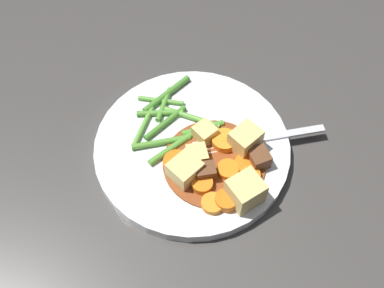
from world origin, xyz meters
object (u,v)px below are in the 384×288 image
carrot_slice_1 (176,163)px  carrot_slice_5 (228,170)px  potato_chunk_3 (204,132)px  potato_chunk_4 (245,140)px  carrot_slice_0 (212,203)px  meat_chunk_1 (259,158)px  carrot_slice_4 (224,141)px  carrot_slice_6 (250,176)px  carrot_slice_2 (226,200)px  potato_chunk_2 (197,156)px  potato_chunk_1 (185,170)px  fork (255,139)px  carrot_slice_3 (246,164)px  potato_chunk_0 (245,191)px  carrot_slice_7 (202,184)px  meat_chunk_0 (205,172)px  dinner_plate (192,148)px

carrot_slice_1 → carrot_slice_5: bearing=50.4°
potato_chunk_3 → potato_chunk_4: size_ratio=0.71×
carrot_slice_5 → carrot_slice_0: bearing=-55.5°
meat_chunk_1 → carrot_slice_5: bearing=-101.9°
carrot_slice_1 → meat_chunk_1: size_ratio=1.28×
carrot_slice_4 → carrot_slice_6: size_ratio=1.33×
carrot_slice_1 → carrot_slice_2: bearing=17.7°
carrot_slice_1 → carrot_slice_4: size_ratio=1.02×
carrot_slice_1 → carrot_slice_5: carrot_slice_1 is taller
potato_chunk_2 → potato_chunk_3: same height
potato_chunk_1 → fork: bearing=88.7°
carrot_slice_3 → potato_chunk_0: bearing=-38.0°
carrot_slice_2 → carrot_slice_7: same height
carrot_slice_1 → potato_chunk_2: size_ratio=1.31×
carrot_slice_1 → carrot_slice_0: bearing=7.1°
potato_chunk_2 → meat_chunk_0: 0.03m
dinner_plate → carrot_slice_0: size_ratio=9.50×
meat_chunk_1 → meat_chunk_0: bearing=-104.3°
carrot_slice_0 → carrot_slice_2: 0.02m
carrot_slice_2 → potato_chunk_0: 0.03m
fork → carrot_slice_1: bearing=-100.6°
potato_chunk_1 → potato_chunk_3: 0.06m
dinner_plate → fork: 0.08m
potato_chunk_0 → carrot_slice_5: bearing=175.2°
carrot_slice_2 → meat_chunk_1: 0.07m
carrot_slice_1 → carrot_slice_7: 0.04m
potato_chunk_0 → potato_chunk_1: size_ratio=1.07×
carrot_slice_0 → meat_chunk_1: bearing=103.6°
potato_chunk_1 → fork: size_ratio=0.21×
carrot_slice_1 → potato_chunk_1: potato_chunk_1 is taller
carrot_slice_0 → meat_chunk_1: size_ratio=1.03×
carrot_slice_7 → potato_chunk_1: size_ratio=0.73×
fork → potato_chunk_2: bearing=-99.5°
carrot_slice_4 → carrot_slice_6: 0.06m
carrot_slice_4 → potato_chunk_0: (0.08, -0.02, 0.01)m
dinner_plate → carrot_slice_4: 0.04m
carrot_slice_3 → carrot_slice_4: size_ratio=0.88×
carrot_slice_1 → potato_chunk_1: (0.02, 0.00, 0.01)m
carrot_slice_3 → meat_chunk_0: size_ratio=1.20×
dinner_plate → carrot_slice_3: (0.06, 0.04, 0.01)m
carrot_slice_7 → carrot_slice_2: bearing=21.2°
carrot_slice_3 → carrot_slice_4: bearing=-174.3°
carrot_slice_6 → fork: carrot_slice_6 is taller
carrot_slice_1 → fork: 0.11m
carrot_slice_7 → potato_chunk_2: bearing=157.3°
carrot_slice_3 → potato_chunk_4: 0.03m
dinner_plate → carrot_slice_6: carrot_slice_6 is taller
dinner_plate → potato_chunk_3: 0.03m
carrot_slice_6 → carrot_slice_7: 0.06m
potato_chunk_3 → potato_chunk_2: bearing=-45.4°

